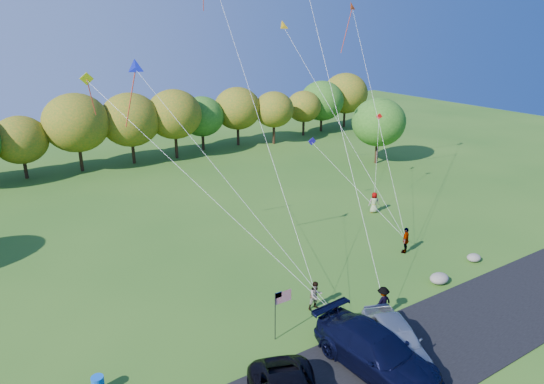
{
  "coord_description": "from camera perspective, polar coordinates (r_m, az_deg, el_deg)",
  "views": [
    {
      "loc": [
        -15.14,
        -16.8,
        15.15
      ],
      "look_at": [
        -0.49,
        6.0,
        5.73
      ],
      "focal_mm": 32.0,
      "sensor_mm": 36.0,
      "label": 1
    }
  ],
  "objects": [
    {
      "name": "minivan_navy",
      "position": [
        23.73,
        12.18,
        -17.9
      ],
      "size": [
        3.1,
        6.75,
        1.91
      ],
      "primitive_type": "imported",
      "rotation": [
        0.0,
        0.0,
        0.07
      ],
      "color": "black",
      "rests_on": "asphalt_lane"
    },
    {
      "name": "ground",
      "position": [
        27.22,
        7.99,
        -14.87
      ],
      "size": [
        140.0,
        140.0,
        0.0
      ],
      "primitive_type": "plane",
      "color": "#285719",
      "rests_on": "ground"
    },
    {
      "name": "flyer_e",
      "position": [
        41.79,
        11.92,
        -1.22
      ],
      "size": [
        1.03,
        0.89,
        1.78
      ],
      "primitive_type": "imported",
      "rotation": [
        0.0,
        0.0,
        2.68
      ],
      "color": "#4C4C59",
      "rests_on": "ground"
    },
    {
      "name": "boulder_near",
      "position": [
        32.02,
        19.07,
        -9.59
      ],
      "size": [
        1.28,
        1.0,
        0.64
      ],
      "primitive_type": "ellipsoid",
      "color": "gray",
      "rests_on": "ground"
    },
    {
      "name": "boulder_far",
      "position": [
        35.62,
        22.65,
        -7.15
      ],
      "size": [
        1.0,
        0.83,
        0.52
      ],
      "primitive_type": "ellipsoid",
      "color": "gray",
      "rests_on": "ground"
    },
    {
      "name": "flyer_b",
      "position": [
        27.67,
        5.16,
        -12.05
      ],
      "size": [
        0.87,
        0.7,
        1.7
      ],
      "primitive_type": "imported",
      "rotation": [
        0.0,
        0.0,
        -0.07
      ],
      "color": "#4C4C59",
      "rests_on": "ground"
    },
    {
      "name": "treeline",
      "position": [
        56.26,
        -16.03,
        7.6
      ],
      "size": [
        75.15,
        28.11,
        8.7
      ],
      "color": "#342413",
      "rests_on": "ground"
    },
    {
      "name": "flag_assembly",
      "position": [
        24.72,
        0.97,
        -12.91
      ],
      "size": [
        0.99,
        0.64,
        2.68
      ],
      "color": "black",
      "rests_on": "ground"
    },
    {
      "name": "asphalt_lane",
      "position": [
        24.93,
        14.28,
        -18.87
      ],
      "size": [
        44.0,
        6.0,
        0.06
      ],
      "primitive_type": "cube",
      "color": "black",
      "rests_on": "ground"
    },
    {
      "name": "flyer_a",
      "position": [
        25.95,
        7.56,
        -14.43
      ],
      "size": [
        0.75,
        0.65,
        1.73
      ],
      "primitive_type": "imported",
      "rotation": [
        0.0,
        0.0,
        0.46
      ],
      "color": "#4C4C59",
      "rests_on": "ground"
    },
    {
      "name": "flyer_c",
      "position": [
        27.63,
        12.89,
        -12.48
      ],
      "size": [
        1.15,
        0.67,
        1.76
      ],
      "primitive_type": "imported",
      "rotation": [
        0.0,
        0.0,
        3.13
      ],
      "color": "#4C4C59",
      "rests_on": "ground"
    },
    {
      "name": "minivan_silver",
      "position": [
        24.9,
        14.39,
        -16.38
      ],
      "size": [
        3.73,
        5.45,
        1.72
      ],
      "primitive_type": "imported",
      "rotation": [
        0.0,
        0.0,
        -0.37
      ],
      "color": "#AEB2B9",
      "rests_on": "asphalt_lane"
    },
    {
      "name": "flyer_d",
      "position": [
        35.08,
        15.45,
        -5.48
      ],
      "size": [
        1.18,
        0.95,
        1.88
      ],
      "primitive_type": "imported",
      "rotation": [
        0.0,
        0.0,
        3.67
      ],
      "color": "#4C4C59",
      "rests_on": "ground"
    }
  ]
}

